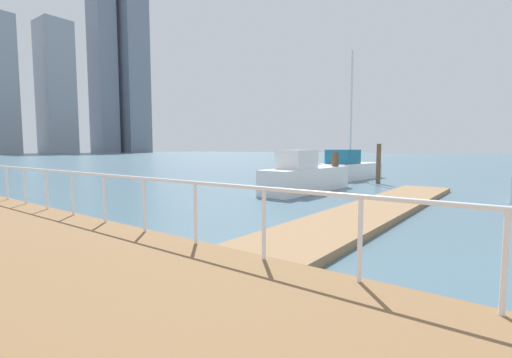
% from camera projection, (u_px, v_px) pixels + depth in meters
% --- Properties ---
extents(ground_plane, '(300.00, 300.00, 0.00)m').
position_uv_depth(ground_plane, '(62.00, 194.00, 15.78)').
color(ground_plane, '#476675').
extents(floating_dock, '(14.80, 2.00, 0.18)m').
position_uv_depth(floating_dock, '(376.00, 209.00, 11.22)').
color(floating_dock, '#93704C').
rests_on(floating_dock, ground_plane).
extents(boardwalk_railing, '(0.06, 24.51, 1.08)m').
position_uv_depth(boardwalk_railing, '(168.00, 193.00, 6.41)').
color(boardwalk_railing, white).
rests_on(boardwalk_railing, boardwalk).
extents(dock_piling_0, '(0.25, 0.25, 2.28)m').
position_uv_depth(dock_piling_0, '(379.00, 164.00, 20.26)').
color(dock_piling_0, brown).
rests_on(dock_piling_0, ground_plane).
extents(dock_piling_1, '(0.34, 0.34, 1.83)m').
position_uv_depth(dock_piling_1, '(335.00, 170.00, 17.93)').
color(dock_piling_1, brown).
rests_on(dock_piling_1, ground_plane).
extents(moored_boat_1, '(5.96, 1.56, 1.95)m').
position_uv_depth(moored_boat_1, '(306.00, 177.00, 16.47)').
color(moored_boat_1, white).
rests_on(moored_boat_1, ground_plane).
extents(moored_boat_2, '(5.72, 2.53, 8.31)m').
position_uv_depth(moored_boat_2, '(349.00, 168.00, 23.14)').
color(moored_boat_2, white).
rests_on(moored_boat_2, ground_plane).
extents(skyline_tower_5, '(11.30, 12.87, 53.35)m').
position_uv_depth(skyline_tower_5, '(56.00, 88.00, 144.93)').
color(skyline_tower_5, '#8C939E').
rests_on(skyline_tower_5, ground_plane).
extents(skyline_tower_6, '(9.49, 13.50, 85.64)m').
position_uv_depth(skyline_tower_6, '(102.00, 58.00, 159.95)').
color(skyline_tower_6, slate).
rests_on(skyline_tower_6, ground_plane).
extents(skyline_tower_7, '(12.41, 13.30, 80.75)m').
position_uv_depth(skyline_tower_7, '(131.00, 67.00, 166.69)').
color(skyline_tower_7, slate).
rests_on(skyline_tower_7, ground_plane).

